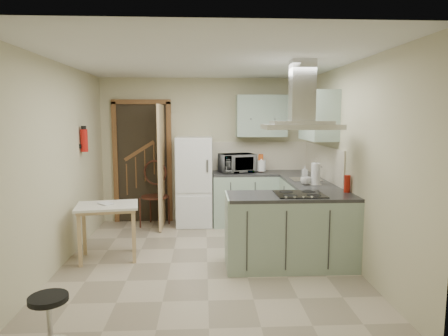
{
  "coord_description": "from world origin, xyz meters",
  "views": [
    {
      "loc": [
        -0.04,
        -4.89,
        1.84
      ],
      "look_at": [
        0.24,
        0.45,
        1.15
      ],
      "focal_mm": 32.0,
      "sensor_mm": 36.0,
      "label": 1
    }
  ],
  "objects": [
    {
      "name": "soap_bottle",
      "position": [
        1.56,
        1.3,
        0.98
      ],
      "size": [
        0.08,
        0.09,
        0.16
      ],
      "primitive_type": "imported",
      "rotation": [
        0.0,
        0.0,
        0.13
      ],
      "color": "#9FA2AB",
      "rests_on": "counter_right"
    },
    {
      "name": "paper_towel",
      "position": [
        1.51,
        0.49,
        1.06
      ],
      "size": [
        0.16,
        0.16,
        0.31
      ],
      "primitive_type": "cylinder",
      "rotation": [
        0.0,
        0.0,
        0.38
      ],
      "color": "silver",
      "rests_on": "counter_right"
    },
    {
      "name": "red_bottle",
      "position": [
        1.75,
        -0.06,
        1.01
      ],
      "size": [
        0.08,
        0.08,
        0.22
      ],
      "primitive_type": "cylinder",
      "rotation": [
        0.0,
        0.0,
        -0.07
      ],
      "color": "#AA1C0E",
      "rests_on": "peninsula"
    },
    {
      "name": "cup",
      "position": [
        1.37,
        0.51,
        0.96
      ],
      "size": [
        0.16,
        0.16,
        0.11
      ],
      "primitive_type": "imported",
      "rotation": [
        0.0,
        0.0,
        0.13
      ],
      "color": "white",
      "rests_on": "counter_right"
    },
    {
      "name": "fridge",
      "position": [
        -0.2,
        1.8,
        0.75
      ],
      "size": [
        0.6,
        0.6,
        1.5
      ],
      "primitive_type": "cube",
      "color": "white",
      "rests_on": "floor"
    },
    {
      "name": "kettle",
      "position": [
        0.94,
        1.8,
        1.01
      ],
      "size": [
        0.15,
        0.15,
        0.22
      ],
      "primitive_type": "cylinder",
      "rotation": [
        0.0,
        0.0,
        0.0
      ],
      "color": "white",
      "rests_on": "counter_back"
    },
    {
      "name": "cereal_box",
      "position": [
        0.94,
        1.89,
        1.05
      ],
      "size": [
        0.11,
        0.21,
        0.29
      ],
      "primitive_type": "cube",
      "rotation": [
        0.0,
        0.0,
        -0.18
      ],
      "color": "#C34B17",
      "rests_on": "counter_back"
    },
    {
      "name": "doorway",
      "position": [
        -1.1,
        2.07,
        1.05
      ],
      "size": [
        1.1,
        0.12,
        2.1
      ],
      "primitive_type": "cube",
      "color": "brown",
      "rests_on": "floor"
    },
    {
      "name": "extractor_hood",
      "position": [
        1.12,
        -0.18,
        1.72
      ],
      "size": [
        0.9,
        0.55,
        0.1
      ],
      "primitive_type": "cube",
      "color": "silver",
      "rests_on": "ceiling"
    },
    {
      "name": "counter_back",
      "position": [
        0.66,
        1.8,
        0.45
      ],
      "size": [
        1.08,
        0.6,
        0.9
      ],
      "primitive_type": "cube",
      "color": "#9EB2A0",
      "rests_on": "floor"
    },
    {
      "name": "sink",
      "position": [
        1.5,
        0.95,
        0.91
      ],
      "size": [
        0.45,
        0.4,
        0.01
      ],
      "primitive_type": "cube",
      "color": "silver",
      "rests_on": "counter_right"
    },
    {
      "name": "drop_leaf_table",
      "position": [
        -1.28,
        0.2,
        0.36
      ],
      "size": [
        0.85,
        0.69,
        0.72
      ],
      "primitive_type": "cube",
      "rotation": [
        0.0,
        0.0,
        0.16
      ],
      "color": "tan",
      "rests_on": "floor"
    },
    {
      "name": "fire_extinguisher",
      "position": [
        -1.74,
        0.9,
        1.5
      ],
      "size": [
        0.1,
        0.1,
        0.32
      ],
      "primitive_type": "cylinder",
      "color": "#B2140F",
      "rests_on": "left_wall"
    },
    {
      "name": "ceiling",
      "position": [
        0.0,
        0.0,
        2.5
      ],
      "size": [
        4.2,
        4.2,
        0.0
      ],
      "primitive_type": "plane",
      "rotation": [
        3.14,
        0.0,
        0.0
      ],
      "color": "silver",
      "rests_on": "back_wall"
    },
    {
      "name": "bentwood_chair",
      "position": [
        -0.87,
        1.75,
        0.5
      ],
      "size": [
        0.57,
        0.57,
        1.0
      ],
      "primitive_type": "cube",
      "rotation": [
        0.0,
        0.0,
        -0.36
      ],
      "color": "#452917",
      "rests_on": "floor"
    },
    {
      "name": "counter_right",
      "position": [
        1.5,
        1.12,
        0.45
      ],
      "size": [
        0.6,
        1.95,
        0.9
      ],
      "primitive_type": "cube",
      "color": "#9EB2A0",
      "rests_on": "floor"
    },
    {
      "name": "splashback",
      "position": [
        0.96,
        2.09,
        1.15
      ],
      "size": [
        1.68,
        0.02,
        0.5
      ],
      "primitive_type": "cube",
      "color": "beige",
      "rests_on": "counter_back"
    },
    {
      "name": "book",
      "position": [
        -1.35,
        0.18,
        0.76
      ],
      "size": [
        0.24,
        0.24,
        0.09
      ],
      "primitive_type": "imported",
      "rotation": [
        0.0,
        0.0,
        0.78
      ],
      "color": "#9D4734",
      "rests_on": "drop_leaf_table"
    },
    {
      "name": "wall_cabinet_right",
      "position": [
        1.62,
        0.85,
        1.85
      ],
      "size": [
        0.35,
        0.9,
        0.7
      ],
      "primitive_type": "cube",
      "color": "#9EB2A0",
      "rests_on": "right_wall"
    },
    {
      "name": "right_wall",
      "position": [
        1.8,
        0.0,
        1.25
      ],
      "size": [
        0.0,
        4.2,
        4.2
      ],
      "primitive_type": "plane",
      "rotation": [
        1.57,
        0.0,
        -1.57
      ],
      "color": "beige",
      "rests_on": "floor"
    },
    {
      "name": "wall_cabinet_back",
      "position": [
        0.95,
        1.93,
        1.85
      ],
      "size": [
        0.85,
        0.35,
        0.7
      ],
      "primitive_type": "cube",
      "color": "#9EB2A0",
      "rests_on": "back_wall"
    },
    {
      "name": "microwave",
      "position": [
        0.53,
        1.81,
        1.06
      ],
      "size": [
        0.65,
        0.53,
        0.31
      ],
      "primitive_type": "imported",
      "rotation": [
        0.0,
        0.0,
        0.29
      ],
      "color": "black",
      "rests_on": "counter_back"
    },
    {
      "name": "peninsula",
      "position": [
        1.02,
        -0.18,
        0.45
      ],
      "size": [
        1.55,
        0.65,
        0.9
      ],
      "primitive_type": "cube",
      "color": "#9EB2A0",
      "rests_on": "floor"
    },
    {
      "name": "stool",
      "position": [
        -1.29,
        -1.79,
        0.21
      ],
      "size": [
        0.35,
        0.35,
        0.42
      ],
      "primitive_type": "cylinder",
      "rotation": [
        0.0,
        0.0,
        0.12
      ],
      "color": "black",
      "rests_on": "floor"
    },
    {
      "name": "hob",
      "position": [
        1.12,
        -0.18,
        0.91
      ],
      "size": [
        0.58,
        0.5,
        0.01
      ],
      "primitive_type": "cube",
      "color": "black",
      "rests_on": "peninsula"
    },
    {
      "name": "floor",
      "position": [
        0.0,
        0.0,
        0.0
      ],
      "size": [
        4.2,
        4.2,
        0.0
      ],
      "primitive_type": "plane",
      "color": "tan",
      "rests_on": "ground"
    },
    {
      "name": "left_wall",
      "position": [
        -1.8,
        0.0,
        1.25
      ],
      "size": [
        0.0,
        4.2,
        4.2
      ],
      "primitive_type": "plane",
      "rotation": [
        1.57,
        0.0,
        1.57
      ],
      "color": "beige",
      "rests_on": "floor"
    },
    {
      "name": "back_wall",
      "position": [
        0.0,
        2.1,
        1.25
      ],
      "size": [
        3.6,
        0.0,
        3.6
      ],
      "primitive_type": "plane",
      "rotation": [
        1.57,
        0.0,
        0.0
      ],
      "color": "beige",
      "rests_on": "floor"
    }
  ]
}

